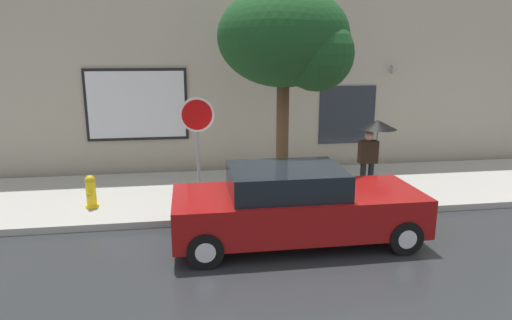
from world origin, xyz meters
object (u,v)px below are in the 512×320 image
pedestrian_with_umbrella (374,137)px  street_tree (290,41)px  parked_car (295,206)px  fire_hydrant (91,192)px  stop_sign (197,131)px

pedestrian_with_umbrella → street_tree: 3.08m
parked_car → street_tree: (0.40, 2.36, 3.11)m
parked_car → street_tree: street_tree is taller
fire_hydrant → parked_car: bearing=-27.8°
pedestrian_with_umbrella → stop_sign: bearing=-174.7°
parked_car → fire_hydrant: parked_car is taller
fire_hydrant → stop_sign: bearing=-8.9°
fire_hydrant → street_tree: bearing=1.7°
pedestrian_with_umbrella → parked_car: bearing=-138.2°
pedestrian_with_umbrella → street_tree: size_ratio=0.38×
stop_sign → pedestrian_with_umbrella: bearing=5.3°
street_tree → stop_sign: street_tree is taller
fire_hydrant → stop_sign: stop_sign is taller
street_tree → parked_car: bearing=-99.6°
parked_car → pedestrian_with_umbrella: bearing=41.8°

